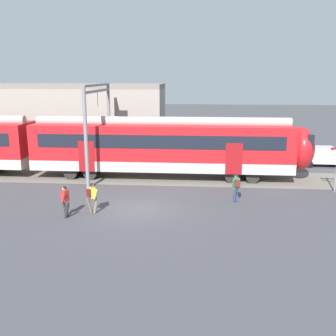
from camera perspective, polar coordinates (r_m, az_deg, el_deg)
ground_plane at (r=21.51m, az=-4.45°, el=-6.00°), size 160.00×160.00×0.00m
track_bed at (r=31.12m, az=-21.56°, el=-0.82°), size 80.00×4.40×0.01m
commuter_train at (r=29.65m, az=-17.62°, el=3.27°), size 38.05×3.07×4.73m
pedestrian_red at (r=20.67m, az=-14.68°, el=-4.41°), size 0.58×0.64×1.67m
pedestrian_yellow at (r=20.92m, az=-11.01°, el=-3.93°), size 0.69×0.50×1.67m
pedestrian_green at (r=22.70m, az=9.88°, el=-2.51°), size 0.54×0.68×1.67m
parked_car_white at (r=33.81m, az=21.54°, el=1.59°), size 4.04×1.83×1.54m
catenary_gantry at (r=28.08m, az=-10.09°, el=7.40°), size 0.24×6.64×6.53m
background_building at (r=37.21m, az=-17.77°, el=6.67°), size 21.67×5.00×9.20m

